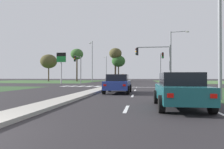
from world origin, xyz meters
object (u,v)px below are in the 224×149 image
(car_silver_near, at_px, (111,79))
(street_lamp_second, at_px, (173,55))
(treeline_fourth, at_px, (118,61))
(treeline_third, at_px, (115,54))
(car_navy_fourth, at_px, (114,79))
(street_lamp_near, at_px, (216,14))
(street_lamp_fourth, at_px, (106,67))
(pedestrian_at_median, at_px, (123,77))
(car_teal_third, at_px, (180,90))
(treeline_near, at_px, (49,61))
(traffic_signal_near_right, at_px, (157,58))
(car_blue_second, at_px, (118,83))
(treeline_second, at_px, (77,54))
(street_lamp_third, at_px, (92,59))
(fuel_price_totem, at_px, (61,61))
(traffic_signal_far_left, at_px, (79,65))
(traffic_signal_far_right, at_px, (161,62))

(car_silver_near, height_order, street_lamp_second, street_lamp_second)
(street_lamp_second, relative_size, treeline_fourth, 1.10)
(car_silver_near, xyz_separation_m, treeline_third, (-1.03, 15.48, 6.95))
(car_navy_fourth, bearing_deg, street_lamp_near, 105.88)
(street_lamp_fourth, relative_size, pedestrian_at_median, 4.60)
(car_teal_third, bearing_deg, treeline_near, 119.66)
(car_navy_fourth, distance_m, treeline_near, 22.76)
(car_teal_third, relative_size, traffic_signal_near_right, 0.82)
(car_blue_second, bearing_deg, treeline_fourth, 96.05)
(street_lamp_fourth, xyz_separation_m, treeline_second, (-6.05, -15.76, 2.99))
(car_silver_near, height_order, car_blue_second, car_silver_near)
(street_lamp_second, distance_m, treeline_fourth, 29.50)
(traffic_signal_near_right, bearing_deg, treeline_third, 105.68)
(car_silver_near, distance_m, treeline_fourth, 16.73)
(car_silver_near, distance_m, street_lamp_third, 12.67)
(car_silver_near, bearing_deg, car_blue_second, 99.15)
(street_lamp_near, bearing_deg, treeline_third, 103.86)
(car_blue_second, xyz_separation_m, treeline_fourth, (-4.58, 43.21, 4.96))
(pedestrian_at_median, xyz_separation_m, treeline_third, (-3.35, 13.91, 6.47))
(street_lamp_second, height_order, fuel_price_totem, street_lamp_second)
(car_blue_second, relative_size, street_lamp_fourth, 0.51)
(street_lamp_near, height_order, treeline_third, treeline_third)
(traffic_signal_near_right, height_order, street_lamp_near, street_lamp_near)
(car_navy_fourth, bearing_deg, treeline_third, -84.42)
(car_silver_near, height_order, street_lamp_near, street_lamp_near)
(car_blue_second, distance_m, traffic_signal_far_left, 24.01)
(car_silver_near, xyz_separation_m, street_lamp_fourth, (-6.43, 31.97, 4.06))
(fuel_price_totem, bearing_deg, car_blue_second, -58.80)
(traffic_signal_near_right, distance_m, street_lamp_second, 6.59)
(pedestrian_at_median, relative_size, treeline_near, 0.24)
(traffic_signal_far_right, bearing_deg, treeline_near, 146.11)
(street_lamp_third, xyz_separation_m, pedestrian_at_median, (8.75, -8.12, -4.55))
(traffic_signal_near_right, distance_m, treeline_second, 39.50)
(car_teal_third, distance_m, treeline_third, 51.83)
(treeline_second, bearing_deg, traffic_signal_far_right, -44.47)
(street_lamp_second, distance_m, treeline_third, 29.50)
(car_navy_fourth, xyz_separation_m, traffic_signal_near_right, (8.25, -23.23, 2.81))
(traffic_signal_far_left, relative_size, street_lamp_second, 0.65)
(traffic_signal_near_right, bearing_deg, street_lamp_second, 64.91)
(street_lamp_fourth, distance_m, treeline_third, 17.59)
(car_teal_third, xyz_separation_m, fuel_price_totem, (-16.79, 29.90, 3.58))
(street_lamp_near, distance_m, treeline_fourth, 48.53)
(car_teal_third, height_order, street_lamp_near, street_lamp_near)
(traffic_signal_far_right, distance_m, traffic_signal_near_right, 11.69)
(street_lamp_third, bearing_deg, traffic_signal_near_right, -61.53)
(traffic_signal_far_left, bearing_deg, fuel_price_totem, 175.00)
(traffic_signal_far_left, bearing_deg, traffic_signal_near_right, -40.73)
(traffic_signal_far_right, bearing_deg, car_navy_fourth, 130.24)
(fuel_price_totem, xyz_separation_m, treeline_fourth, (8.75, 21.19, 1.39))
(car_blue_second, height_order, treeline_fourth, treeline_fourth)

